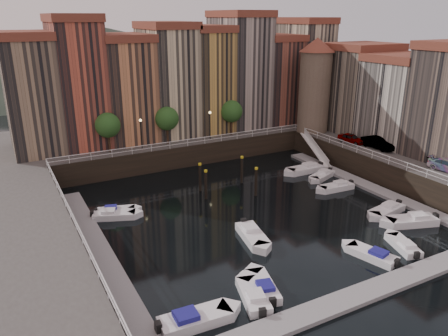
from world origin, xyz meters
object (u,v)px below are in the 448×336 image
gangway (315,148)px  boat_left_4 (115,211)px  car_a (351,139)px  car_b (379,143)px  corner_tower (315,84)px  mooring_pilings (226,179)px  boat_left_0 (194,320)px  boat_left_3 (113,215)px

gangway → boat_left_4: bearing=-172.2°
boat_left_4 → car_a: bearing=17.1°
gangway → car_a: bearing=-47.3°
gangway → car_b: size_ratio=1.70×
car_a → corner_tower: bearing=80.7°
corner_tower → gangway: bearing=-122.8°
car_b → gangway: bearing=120.6°
mooring_pilings → boat_left_4: mooring_pilings is taller
gangway → boat_left_4: (-29.95, -4.12, -1.60)m
mooring_pilings → car_a: 20.13m
gangway → boat_left_0: gangway is taller
mooring_pilings → car_b: size_ratio=1.33×
corner_tower → boat_left_0: bearing=-139.0°
mooring_pilings → car_b: bearing=-7.8°
mooring_pilings → boat_left_0: 23.73m
boat_left_0 → mooring_pilings: bearing=59.1°
boat_left_4 → boat_left_3: bearing=-98.8°
boat_left_3 → gangway: bearing=30.9°
boat_left_0 → car_a: car_a is taller
corner_tower → gangway: size_ratio=1.66×
mooring_pilings → boat_left_3: (-13.64, -0.77, -1.30)m
boat_left_0 → car_b: size_ratio=1.09×
boat_left_4 → mooring_pilings: bearing=15.4°
boat_left_3 → boat_left_4: bearing=86.5°
corner_tower → car_a: 10.36m
corner_tower → mooring_pilings: corner_tower is taller
gangway → car_b: 8.74m
boat_left_0 → car_a: (33.17, 20.46, 3.25)m
car_a → mooring_pilings: bearing=170.3°
car_b → corner_tower: bearing=96.4°
car_b → boat_left_3: bearing=174.9°
corner_tower → boat_left_4: 35.37m
gangway → car_a: car_a is taller
gangway → car_a: 5.12m
gangway → boat_left_0: (-29.91, -23.99, -1.51)m
gangway → car_b: bearing=-57.8°
car_b → car_a: bearing=107.6°
corner_tower → gangway: 9.86m
gangway → boat_left_0: bearing=-141.3°
mooring_pilings → boat_left_3: bearing=-176.8°
corner_tower → car_a: (0.37, -8.03, -6.54)m
mooring_pilings → boat_left_0: mooring_pilings is taller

